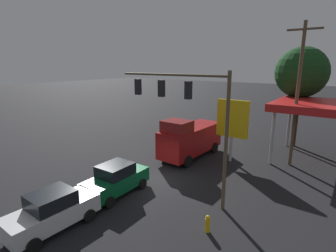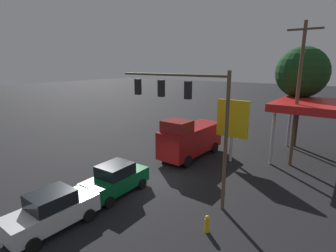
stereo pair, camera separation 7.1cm
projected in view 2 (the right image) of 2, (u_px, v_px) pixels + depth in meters
ground_plane at (151, 181)px, 18.20m from camera, size 200.00×200.00×0.00m
traffic_signal_assembly at (185, 105)px, 14.93m from camera, size 7.37×0.43×7.62m
utility_pole at (298, 93)px, 19.75m from camera, size 2.40×0.26×10.95m
price_sign at (233, 120)px, 21.15m from camera, size 2.64×0.27×5.14m
sedan_far at (52, 211)px, 12.76m from camera, size 2.12×4.43×1.93m
delivery_truck at (190, 138)px, 22.46m from camera, size 2.71×6.86×3.58m
sedan_waiting at (116, 179)px, 16.26m from camera, size 2.17×4.45×1.93m
street_tree at (302, 73)px, 24.34m from camera, size 4.73×4.73×9.52m
fire_hydrant at (207, 224)px, 12.58m from camera, size 0.24×0.24×0.88m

